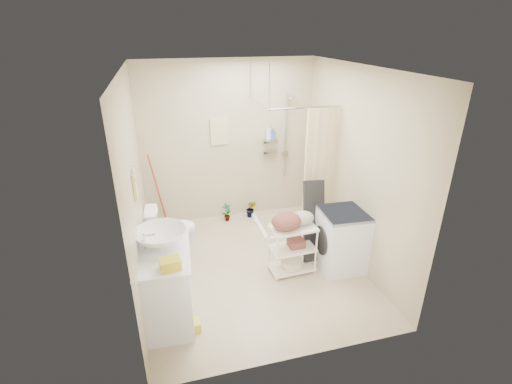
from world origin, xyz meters
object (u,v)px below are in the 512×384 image
at_px(laundry_rack, 292,245).
at_px(toilet, 172,229).
at_px(washing_machine, 342,240).
at_px(vanity, 167,283).

bearing_deg(laundry_rack, toilet, 145.18).
distance_m(washing_machine, laundry_rack, 0.68).
height_order(toilet, laundry_rack, laundry_rack).
height_order(toilet, washing_machine, washing_machine).
distance_m(toilet, washing_machine, 2.40).
bearing_deg(laundry_rack, vanity, -167.97).
bearing_deg(washing_machine, toilet, 158.50).
bearing_deg(washing_machine, vanity, -167.70).
xyz_separation_m(vanity, toilet, (0.12, 1.37, -0.09)).
xyz_separation_m(vanity, laundry_rack, (1.63, 0.44, -0.04)).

